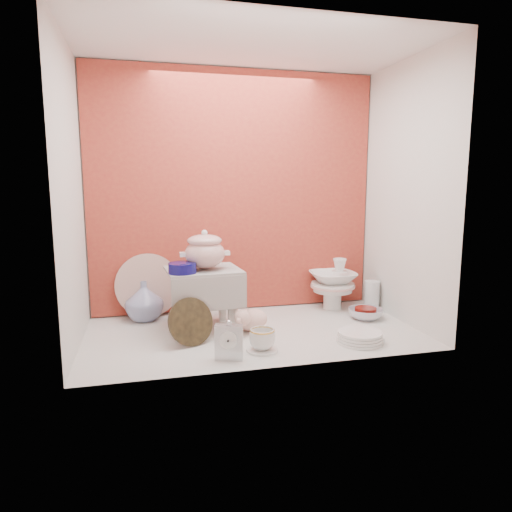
% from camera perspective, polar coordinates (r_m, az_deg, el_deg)
% --- Properties ---
extents(ground, '(1.80, 1.80, 0.00)m').
position_cam_1_polar(ground, '(2.56, -0.33, -9.41)').
color(ground, silver).
rests_on(ground, ground).
extents(niche_shell, '(1.86, 1.03, 1.53)m').
position_cam_1_polar(niche_shell, '(2.60, -1.30, 11.69)').
color(niche_shell, '#B2432C').
rests_on(niche_shell, ground).
extents(step_stool, '(0.42, 0.37, 0.34)m').
position_cam_1_polar(step_stool, '(2.59, -6.52, -5.30)').
color(step_stool, silver).
rests_on(step_stool, ground).
extents(soup_tureen, '(0.32, 0.32, 0.22)m').
position_cam_1_polar(soup_tureen, '(2.52, -6.38, 0.80)').
color(soup_tureen, white).
rests_on(soup_tureen, step_stool).
extents(cobalt_bowl, '(0.19, 0.19, 0.05)m').
position_cam_1_polar(cobalt_bowl, '(2.45, -9.12, -1.48)').
color(cobalt_bowl, '#0F0B53').
rests_on(cobalt_bowl, step_stool).
extents(floral_platter, '(0.39, 0.06, 0.39)m').
position_cam_1_polar(floral_platter, '(2.87, -13.27, -3.56)').
color(floral_platter, silver).
rests_on(floral_platter, ground).
extents(blue_white_vase, '(0.29, 0.29, 0.23)m').
position_cam_1_polar(blue_white_vase, '(2.82, -13.71, -5.45)').
color(blue_white_vase, white).
rests_on(blue_white_vase, ground).
extents(lacquer_tray, '(0.27, 0.19, 0.24)m').
position_cam_1_polar(lacquer_tray, '(2.36, -8.09, -8.08)').
color(lacquer_tray, black).
rests_on(lacquer_tray, ground).
extents(mantel_clock, '(0.14, 0.08, 0.19)m').
position_cam_1_polar(mantel_clock, '(2.16, -3.38, -10.41)').
color(mantel_clock, silver).
rests_on(mantel_clock, ground).
extents(plush_pig, '(0.27, 0.24, 0.14)m').
position_cam_1_polar(plush_pig, '(2.55, -0.60, -7.84)').
color(plush_pig, beige).
rests_on(plush_pig, ground).
extents(teacup_saucer, '(0.19, 0.19, 0.01)m').
position_cam_1_polar(teacup_saucer, '(2.29, 0.78, -11.59)').
color(teacup_saucer, white).
rests_on(teacup_saucer, ground).
extents(gold_rim_teacup, '(0.16, 0.16, 0.10)m').
position_cam_1_polar(gold_rim_teacup, '(2.27, 0.78, -10.27)').
color(gold_rim_teacup, white).
rests_on(gold_rim_teacup, teacup_saucer).
extents(lattice_dish, '(0.18, 0.18, 0.02)m').
position_cam_1_polar(lattice_dish, '(2.50, 12.85, -9.80)').
color(lattice_dish, white).
rests_on(lattice_dish, ground).
extents(dinner_plate_stack, '(0.31, 0.31, 0.06)m').
position_cam_1_polar(dinner_plate_stack, '(2.45, 12.76, -9.76)').
color(dinner_plate_stack, white).
rests_on(dinner_plate_stack, ground).
extents(crystal_bowl, '(0.27, 0.27, 0.06)m').
position_cam_1_polar(crystal_bowl, '(2.86, 13.43, -6.99)').
color(crystal_bowl, silver).
rests_on(crystal_bowl, ground).
extents(clear_glass_vase, '(0.11, 0.11, 0.19)m').
position_cam_1_polar(clear_glass_vase, '(3.04, 14.17, -4.79)').
color(clear_glass_vase, silver).
rests_on(clear_glass_vase, ground).
extents(porcelain_tower, '(0.32, 0.32, 0.33)m').
position_cam_1_polar(porcelain_tower, '(3.02, 9.50, -3.41)').
color(porcelain_tower, white).
rests_on(porcelain_tower, ground).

